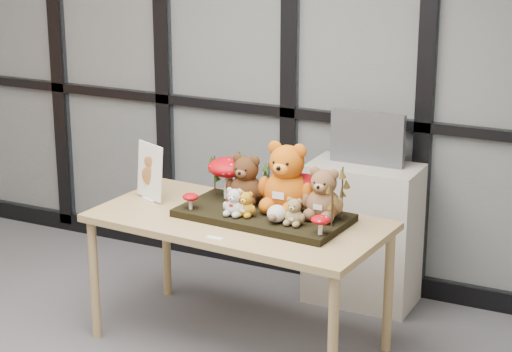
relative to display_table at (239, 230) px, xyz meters
The scene contains 23 objects.
glass_partition 1.44m from the display_table, 121.53° to the left, with size 4.90×0.06×2.78m.
display_table is the anchor object (origin of this frame).
diorama_tray 0.15m from the display_table, 22.50° to the left, with size 0.88×0.44×0.04m, color black.
bear_pooh_yellow 0.40m from the display_table, 31.33° to the left, with size 0.31×0.28×0.40m, color #C85A0D, non-canonical shape.
bear_brown_medium 0.29m from the display_table, 100.53° to the left, with size 0.23×0.20×0.30m, color #412511, non-canonical shape.
bear_tan_back 0.51m from the display_table, 13.39° to the left, with size 0.22×0.20×0.29m, color brown, non-canonical shape.
bear_small_yellow 0.20m from the display_table, 34.62° to the right, with size 0.11×0.10×0.15m, color #C18117, non-canonical shape.
bear_white_bow 0.20m from the display_table, 82.17° to the right, with size 0.12×0.11×0.16m, color silver, non-canonical shape.
bear_beige_small 0.39m from the display_table, ahead, with size 0.12×0.11×0.16m, color olive, non-canonical shape.
plush_cream_hedgehog 0.30m from the display_table, 13.60° to the right, with size 0.07×0.07×0.10m, color beige, non-canonical shape.
mushroom_back_left 0.33m from the display_table, 131.14° to the left, with size 0.22×0.22×0.25m, color #97040B, non-canonical shape.
mushroom_back_right 0.39m from the display_table, 34.58° to the left, with size 0.18×0.18×0.21m, color #97040B, non-canonical shape.
mushroom_front_left 0.30m from the display_table, 162.75° to the right, with size 0.08×0.08×0.09m, color #97040B, non-canonical shape.
mushroom_front_right 0.55m from the display_table, 13.64° to the right, with size 0.10×0.10×0.11m, color #97040B, non-canonical shape.
sprig_green_far_left 0.38m from the display_table, 142.23° to the left, with size 0.05×0.05×0.22m, color #113B0D, non-canonical shape.
sprig_green_mid_left 0.34m from the display_table, 116.69° to the left, with size 0.05×0.05×0.25m, color #113B0D, non-canonical shape.
sprig_dry_far_right 0.59m from the display_table, 12.45° to the left, with size 0.05×0.05×0.28m, color brown, non-canonical shape.
sprig_dry_mid_right 0.56m from the display_table, ahead, with size 0.05×0.05×0.21m, color brown, non-canonical shape.
sprig_green_centre 0.32m from the display_table, 73.83° to the left, with size 0.05×0.05×0.21m, color #113B0D, non-canonical shape.
sign_holder 0.62m from the display_table, behind, with size 0.22×0.12×0.32m.
label_card 0.32m from the display_table, 85.18° to the right, with size 0.09×0.03×0.00m, color white.
cabinet 0.94m from the display_table, 64.20° to the left, with size 0.63×0.37×0.84m, color #B1AA9E.
monitor 0.99m from the display_table, 64.70° to the left, with size 0.44×0.05×0.31m.
Camera 1 is at (2.74, -2.60, 2.32)m, focal length 65.00 mm.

